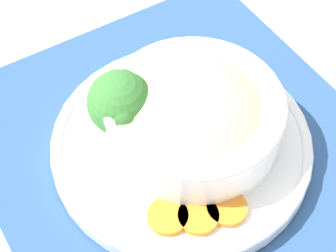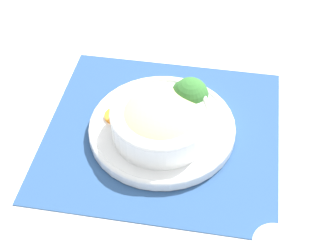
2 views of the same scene
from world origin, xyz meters
The scene contains 8 objects.
ground_plane centered at (0.00, 0.00, 0.00)m, with size 4.00×4.00×0.00m, color white.
placemat centered at (0.00, 0.00, 0.00)m, with size 0.46×0.43×0.00m.
plate centered at (0.00, 0.00, 0.02)m, with size 0.27×0.27×0.02m.
bowl centered at (0.00, -0.02, 0.05)m, with size 0.18×0.18×0.07m.
broccoli_floret centered at (0.05, 0.04, 0.06)m, with size 0.07×0.07×0.08m.
carrot_slice_near centered at (-0.07, 0.06, 0.02)m, with size 0.04×0.04×0.01m.
carrot_slice_middle centered at (-0.08, 0.04, 0.02)m, with size 0.04×0.04×0.01m.
carrot_slice_far centered at (-0.09, 0.01, 0.02)m, with size 0.04×0.04×0.01m.
Camera 1 is at (-0.27, 0.21, 0.50)m, focal length 60.00 mm.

